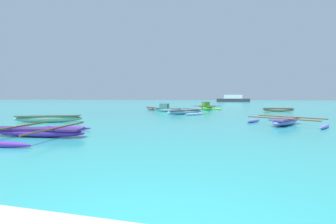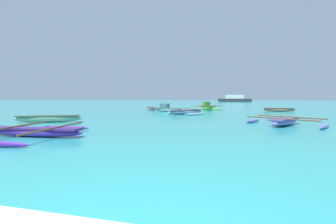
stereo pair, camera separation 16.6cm
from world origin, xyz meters
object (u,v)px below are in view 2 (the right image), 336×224
Objects in this scene: moored_boat_2 at (279,110)px; moored_boat_6 at (207,107)px; moored_boat_0 at (285,121)px; moored_boat_5 at (185,112)px; moored_boat_4 at (152,108)px; moored_boat_7 at (35,132)px; moored_boat_1 at (167,109)px; distant_ferry at (234,99)px; moored_boat_3 at (48,118)px.

moored_boat_2 is 0.93× the size of moored_boat_6.
moored_boat_0 is at bearing -104.15° from moored_boat_2.
moored_boat_4 is at bearing 86.03° from moored_boat_5.
moored_boat_6 is at bearing 66.21° from moored_boat_4.
moored_boat_7 is (-5.59, -20.17, -0.14)m from moored_boat_6.
moored_boat_0 reaches higher than moored_boat_4.
moored_boat_7 is at bearing -34.76° from moored_boat_4.
moored_boat_1 is 0.31× the size of distant_ferry.
moored_boat_7 is (-13.32, -19.11, -0.03)m from moored_boat_2.
distant_ferry is at bearing 75.92° from moored_boat_7.
moored_boat_0 is at bearing -15.98° from moored_boat_3.
moored_boat_7 reaches higher than moored_boat_4.
moored_boat_1 reaches higher than moored_boat_4.
moored_boat_1 is at bearing 6.84° from moored_boat_4.
moored_boat_1 is 0.92× the size of moored_boat_6.
moored_boat_6 reaches higher than moored_boat_4.
distant_ferry reaches higher than moored_boat_1.
moored_boat_5 is (7.21, 8.70, -0.03)m from moored_boat_3.
moored_boat_5 is (-6.72, 6.87, 0.01)m from moored_boat_0.
moored_boat_2 is 11.13m from moored_boat_5.
moored_boat_3 is 0.92× the size of moored_boat_7.
moored_boat_0 is 14.05m from moored_boat_3.
moored_boat_6 is 0.86× the size of moored_boat_7.
distant_ferry is (-1.78, 51.91, 0.74)m from moored_boat_2.
moored_boat_3 is at bearing -175.95° from moored_boat_5.
moored_boat_7 is 0.39× the size of distant_ferry.
moored_boat_3 is (-13.93, -1.83, 0.04)m from moored_boat_0.
moored_boat_4 is at bearing 179.85° from moored_boat_2.
moored_boat_5 is 7.24m from moored_boat_6.
moored_boat_1 is (-9.07, 9.68, 0.10)m from moored_boat_0.
moored_boat_6 is (4.00, 4.25, 0.02)m from moored_boat_1.
moored_boat_5 is (-9.38, -6.00, 0.01)m from moored_boat_2.
moored_boat_1 is 0.86× the size of moored_boat_5.
distant_ferry is at bearing 139.37° from moored_boat_6.
moored_boat_4 is at bearing 57.35° from moored_boat_3.
moored_boat_5 is 13.70m from moored_boat_7.
moored_boat_1 is at bearing -167.26° from moored_boat_2.
moored_boat_6 reaches higher than moored_boat_2.
moored_boat_3 is at bearing 121.68° from moored_boat_7.
moored_boat_6 is at bearing 59.19° from moored_boat_1.
moored_boat_0 is at bearing -34.41° from moored_boat_1.
moored_boat_2 is 0.87× the size of moored_boat_3.
moored_boat_5 is 0.92× the size of moored_boat_7.
moored_boat_1 is 0.99× the size of moored_boat_2.
moored_boat_2 is at bearing 21.32° from moored_boat_0.
moored_boat_5 is 58.41m from distant_ferry.
moored_boat_2 is 7.81m from moored_boat_6.
moored_boat_6 is at bearing 53.01° from moored_boat_0.
distant_ferry reaches higher than moored_boat_0.
distant_ferry reaches higher than moored_boat_7.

